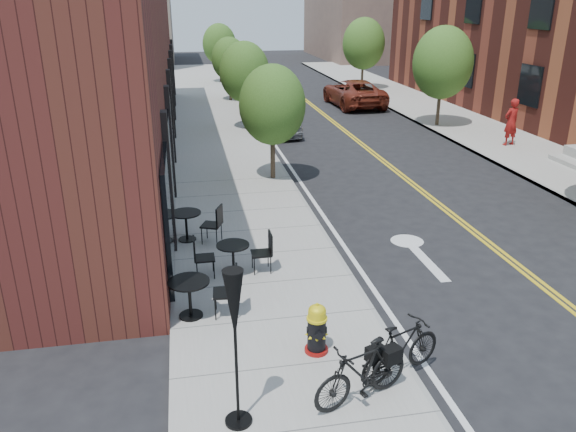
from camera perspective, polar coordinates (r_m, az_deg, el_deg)
ground at (r=11.47m, az=8.82°, el=-9.81°), size 120.00×120.00×0.00m
sidewalk_near at (r=20.13m, az=-5.94°, el=4.36°), size 4.00×70.00×0.12m
sidewalk_far at (r=24.19m, az=23.81°, el=5.53°), size 4.00×70.00×0.12m
building_near at (r=23.53m, az=-18.52°, el=14.42°), size 5.00×28.00×7.00m
bg_building_left at (r=57.40m, az=-16.08°, el=19.62°), size 8.00×14.00×10.00m
tree_near_a at (r=18.73m, az=-1.61°, el=11.20°), size 2.20×2.20×3.81m
tree_near_b at (r=26.56m, az=-4.44°, el=14.37°), size 2.30×2.30×3.98m
tree_near_c at (r=34.50m, az=-5.98°, el=15.59°), size 2.10×2.10×3.67m
tree_near_d at (r=42.42m, az=-6.99°, el=16.94°), size 2.40×2.40×4.11m
tree_far_b at (r=28.10m, az=15.44°, el=14.78°), size 2.80×2.80×4.62m
tree_far_c at (r=39.23m, az=7.70°, el=16.96°), size 2.80×2.80×4.62m
fire_hydrant at (r=9.84m, az=2.94°, el=-11.39°), size 0.48×0.48×0.95m
bicycle_left at (r=8.81m, az=7.48°, el=-15.48°), size 1.75×1.01×1.01m
bicycle_right at (r=9.43m, az=11.42°, el=-13.12°), size 1.69×1.05×0.99m
bistro_set_a at (r=10.95m, az=-9.97°, el=-7.74°), size 1.86×0.85×0.99m
bistro_set_b at (r=12.49m, az=-5.59°, el=-3.92°), size 1.69×0.74×0.92m
bistro_set_c at (r=14.36m, az=-10.31°, el=-0.60°), size 1.83×1.10×0.97m
patio_umbrella at (r=7.67m, az=-5.46°, el=-10.15°), size 0.40×0.40×2.46m
parked_car_a at (r=26.14m, az=-0.97°, el=9.76°), size 1.80×3.99×1.33m
parked_car_b at (r=30.51m, az=-2.44°, el=11.66°), size 1.81×4.86×1.59m
parked_car_c at (r=34.58m, az=-3.40°, el=12.60°), size 2.13×4.83×1.38m
parked_car_far at (r=33.46m, az=6.68°, el=12.33°), size 2.71×5.57×1.52m
pedestrian at (r=25.28m, az=21.72°, el=8.86°), size 0.80×0.62×1.93m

